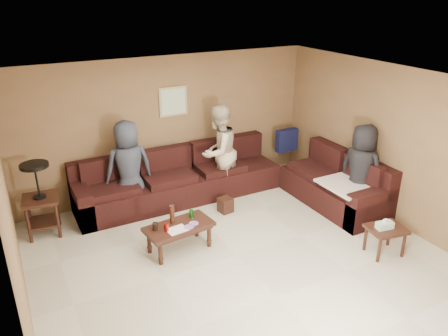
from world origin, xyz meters
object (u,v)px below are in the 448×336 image
object	(u,v)px
waste_bin	(225,205)
end_table_left	(40,198)
coffee_table	(179,228)
person_left	(129,168)
person_right	(361,170)
side_table_right	(386,231)
sectional_sofa	(234,184)
person_middle	(218,152)

from	to	relation	value
waste_bin	end_table_left	bearing A→B (deg)	166.08
coffee_table	waste_bin	world-z (taller)	coffee_table
coffee_table	person_left	bearing A→B (deg)	99.86
coffee_table	person_right	world-z (taller)	person_right
side_table_right	person_left	size ratio (longest dim) A/B	0.36
sectional_sofa	coffee_table	distance (m)	1.77
sectional_sofa	end_table_left	xyz separation A→B (m)	(-3.15, 0.41, 0.29)
coffee_table	waste_bin	distance (m)	1.36
waste_bin	person_left	xyz separation A→B (m)	(-1.40, 0.77, 0.68)
side_table_right	person_right	xyz separation A→B (m)	(0.54, 1.11, 0.41)
person_middle	person_left	bearing A→B (deg)	-31.49
waste_bin	person_right	distance (m)	2.32
end_table_left	side_table_right	size ratio (longest dim) A/B	2.04
coffee_table	side_table_right	size ratio (longest dim) A/B	1.78
sectional_sofa	person_middle	size ratio (longest dim) A/B	2.74
sectional_sofa	side_table_right	distance (m)	2.69
sectional_sofa	person_right	distance (m)	2.16
coffee_table	person_middle	world-z (taller)	person_middle
waste_bin	person_right	xyz separation A→B (m)	(1.95, -1.07, 0.66)
coffee_table	person_right	size ratio (longest dim) A/B	0.66
waste_bin	person_middle	xyz separation A→B (m)	(0.20, 0.64, 0.72)
side_table_right	person_middle	size ratio (longest dim) A/B	0.34
waste_bin	person_right	size ratio (longest dim) A/B	0.16
sectional_sofa	coffee_table	bearing A→B (deg)	-146.31
sectional_sofa	side_table_right	bearing A→B (deg)	-66.30
waste_bin	person_middle	size ratio (longest dim) A/B	0.15
coffee_table	end_table_left	bearing A→B (deg)	140.10
coffee_table	sectional_sofa	bearing A→B (deg)	33.69
coffee_table	end_table_left	size ratio (longest dim) A/B	0.88
waste_bin	person_left	distance (m)	1.73
person_middle	person_right	size ratio (longest dim) A/B	1.08
coffee_table	person_middle	bearing A→B (deg)	44.93
side_table_right	waste_bin	xyz separation A→B (m)	(-1.41, 2.18, -0.25)
coffee_table	side_table_right	world-z (taller)	coffee_table
side_table_right	waste_bin	size ratio (longest dim) A/B	2.26
coffee_table	person_left	size ratio (longest dim) A/B	0.64
person_right	coffee_table	bearing A→B (deg)	69.76
sectional_sofa	coffee_table	world-z (taller)	sectional_sofa
side_table_right	sectional_sofa	bearing A→B (deg)	113.70
side_table_right	person_middle	bearing A→B (deg)	113.23
coffee_table	person_right	bearing A→B (deg)	-6.77
end_table_left	person_left	world-z (taller)	person_left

